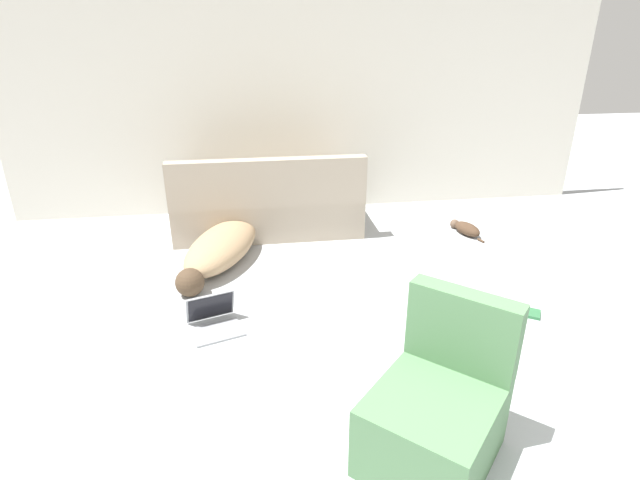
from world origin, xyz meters
TOP-DOWN VIEW (x-y plane):
  - wall_back at (0.00, 4.23)m, footprint 6.70×0.06m
  - couch at (-0.52, 3.53)m, footprint 1.94×0.90m
  - dog at (-1.00, 2.78)m, footprint 0.90×1.64m
  - cat at (1.55, 3.12)m, footprint 0.26×0.50m
  - laptop_open at (-1.01, 1.69)m, footprint 0.44×0.44m
  - book_green at (1.35, 1.54)m, footprint 0.27×0.24m
  - side_chair at (0.18, 0.33)m, footprint 0.88×0.89m

SIDE VIEW (x-z plane):
  - book_green at x=1.35m, z-range 0.00..0.02m
  - cat at x=1.55m, z-range 0.00..0.12m
  - laptop_open at x=-1.01m, z-range -0.05..0.21m
  - dog at x=-1.00m, z-range 0.00..0.30m
  - couch at x=-0.52m, z-range -0.17..0.70m
  - side_chair at x=0.18m, z-range -0.15..0.69m
  - wall_back at x=0.00m, z-range 0.00..2.60m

